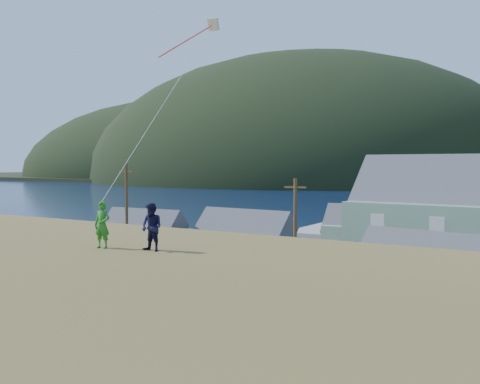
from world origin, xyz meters
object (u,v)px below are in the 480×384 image
(shed_white, at_px, (418,275))
(kite_flyer_green, at_px, (102,225))
(shed_palegreen_near, at_px, (241,244))
(shed_palegreen_far, at_px, (367,230))
(shed_teal, at_px, (140,240))
(kite_flyer_navy, at_px, (152,227))
(wharf, at_px, (394,236))

(shed_white, relative_size, kite_flyer_green, 5.84)
(kite_flyer_green, bearing_deg, shed_palegreen_near, 102.52)
(shed_white, height_order, shed_palegreen_far, shed_white)
(shed_white, distance_m, kite_flyer_green, 25.09)
(shed_palegreen_near, xyz_separation_m, kite_flyer_green, (12.38, -29.36, 5.36))
(shed_teal, distance_m, kite_flyer_green, 35.52)
(shed_palegreen_far, bearing_deg, kite_flyer_navy, -85.24)
(shed_teal, bearing_deg, shed_palegreen_near, 10.83)
(shed_palegreen_near, xyz_separation_m, shed_white, (17.19, -5.35, -0.09))
(wharf, distance_m, shed_palegreen_near, 29.69)
(shed_palegreen_near, xyz_separation_m, kite_flyer_navy, (14.18, -28.96, 5.36))
(shed_teal, relative_size, shed_palegreen_near, 0.88)
(shed_teal, bearing_deg, wharf, 59.34)
(kite_flyer_green, bearing_deg, shed_palegreen_far, 86.84)
(wharf, bearing_deg, shed_white, -72.47)
(wharf, bearing_deg, kite_flyer_green, -84.10)
(shed_palegreen_near, bearing_deg, shed_teal, -162.40)
(wharf, bearing_deg, kite_flyer_navy, -82.30)
(wharf, relative_size, kite_flyer_green, 16.66)
(wharf, relative_size, shed_palegreen_far, 2.57)
(shed_palegreen_near, bearing_deg, kite_flyer_green, -63.23)
(shed_teal, distance_m, shed_white, 27.52)
(shed_white, xyz_separation_m, shed_palegreen_far, (-10.63, 22.24, -0.02))
(shed_teal, xyz_separation_m, shed_palegreen_near, (10.19, 2.48, 0.11))
(shed_teal, relative_size, kite_flyer_green, 5.64)
(shed_palegreen_near, distance_m, kite_flyer_navy, 32.69)
(shed_white, bearing_deg, wharf, 118.56)
(shed_palegreen_near, height_order, shed_palegreen_far, shed_palegreen_near)
(wharf, height_order, shed_white, shed_white)
(shed_palegreen_near, relative_size, kite_flyer_navy, 6.42)
(kite_flyer_navy, bearing_deg, shed_palegreen_near, 118.40)
(wharf, height_order, kite_flyer_green, kite_flyer_green)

